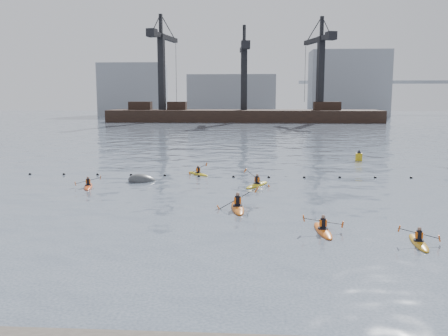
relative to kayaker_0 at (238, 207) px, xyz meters
The scene contains 12 objects.
ground 11.05m from the kayaker_0, 99.02° to the right, with size 400.00×400.00×0.00m, color #394553.
float_line 11.83m from the kayaker_0, 100.88° to the left, with size 33.24×0.73×0.24m.
barge_pier 99.12m from the kayaker_0, 91.13° to the left, with size 72.00×19.30×29.50m.
skyline 139.66m from the kayaker_0, 89.79° to the left, with size 141.00×28.00×22.00m.
kayaker_0 is the anchor object (origin of this frame).
kayaker_1 10.86m from the kayaker_0, 36.18° to the right, with size 1.95×2.91×0.96m.
kayaker_2 13.21m from the kayaker_0, 151.57° to the left, with size 1.93×2.97×0.97m.
kayaker_3 7.77m from the kayaker_0, 80.72° to the left, with size 2.14×3.21×1.42m.
kayaker_4 6.52m from the kayaker_0, 45.81° to the right, with size 2.13×3.19×1.01m.
kayaker_5 13.28m from the kayaker_0, 107.21° to the left, with size 2.33×2.51×1.08m.
mooring_buoy 12.09m from the kayaker_0, 131.84° to the left, with size 2.36×1.40×1.18m, color #3D3F42.
nav_buoy 25.87m from the kayaker_0, 61.70° to the left, with size 0.73×0.73×1.33m.
Camera 1 is at (2.67, -17.56, 6.91)m, focal length 38.00 mm.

